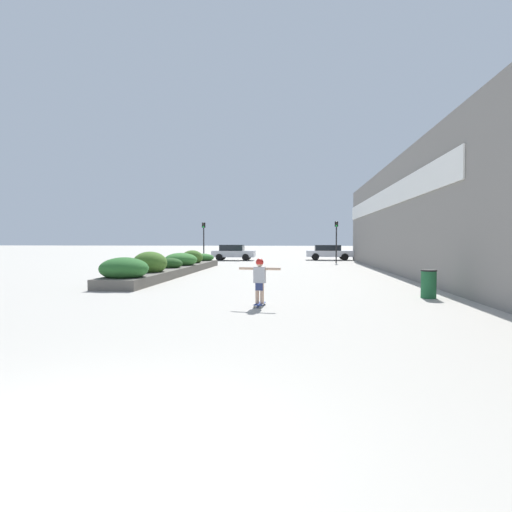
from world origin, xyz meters
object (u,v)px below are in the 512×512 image
object	(u,v)px
trash_bin	(429,284)
car_center_right	(426,253)
car_center_left	(233,252)
skateboarder	(260,276)
traffic_light_left	(204,235)
skateboard	(260,304)
car_leftmost	(329,252)
traffic_light_right	(336,235)

from	to	relation	value
trash_bin	car_center_right	size ratio (longest dim) A/B	0.24
trash_bin	car_center_left	world-z (taller)	car_center_left
skateboarder	car_center_right	world-z (taller)	car_center_right
car_center_left	traffic_light_left	size ratio (longest dim) A/B	1.17
traffic_light_left	skateboard	bearing A→B (deg)	-73.09
car_leftmost	car_center_right	bearing A→B (deg)	85.38
skateboard	traffic_light_right	world-z (taller)	traffic_light_right
car_leftmost	car_center_left	size ratio (longest dim) A/B	1.10
car_leftmost	traffic_light_right	size ratio (longest dim) A/B	1.27
skateboard	car_center_right	size ratio (longest dim) A/B	0.18
car_leftmost	traffic_light_left	distance (m)	12.59
trash_bin	car_center_right	xyz separation A→B (m)	(7.87, 25.49, 0.29)
car_leftmost	car_center_right	distance (m)	9.01
traffic_light_left	traffic_light_right	bearing A→B (deg)	1.00
car_leftmost	car_center_right	size ratio (longest dim) A/B	1.14
car_center_left	traffic_light_right	xyz separation A→B (m)	(9.51, -3.43, 1.63)
skateboarder	traffic_light_left	distance (m)	24.34
traffic_light_left	traffic_light_right	distance (m)	11.58
car_center_left	car_center_right	bearing A→B (deg)	92.64
car_leftmost	skateboard	bearing A→B (deg)	-8.56
skateboarder	car_center_right	xyz separation A→B (m)	(13.26, 27.72, -0.11)
car_leftmost	trash_bin	bearing A→B (deg)	2.43
car_center_left	traffic_light_left	bearing A→B (deg)	-29.66
trash_bin	car_center_left	distance (m)	26.75
car_leftmost	skateboarder	bearing A→B (deg)	-8.56
skateboard	car_center_right	distance (m)	30.73
car_center_left	traffic_light_right	world-z (taller)	traffic_light_right
car_center_right	trash_bin	bearing A→B (deg)	162.85
car_center_left	skateboard	bearing A→B (deg)	10.54
skateboard	traffic_light_left	bearing A→B (deg)	115.37
car_leftmost	car_center_left	xyz separation A→B (m)	(-9.28, -1.57, 0.00)
skateboard	traffic_light_left	xyz separation A→B (m)	(-7.07, 23.24, 2.32)
car_center_left	traffic_light_right	distance (m)	10.24
car_center_right	traffic_light_left	size ratio (longest dim) A/B	1.13
car_center_left	traffic_light_left	xyz separation A→B (m)	(-2.07, -3.63, 1.60)
car_center_left	car_center_right	size ratio (longest dim) A/B	1.04
trash_bin	traffic_light_right	world-z (taller)	traffic_light_right
skateboarder	car_leftmost	size ratio (longest dim) A/B	0.29
skateboard	skateboarder	size ratio (longest dim) A/B	0.53
traffic_light_right	skateboard	bearing A→B (deg)	-100.89
car_center_left	car_leftmost	bearing A→B (deg)	99.58
skateboard	car_leftmost	world-z (taller)	car_leftmost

